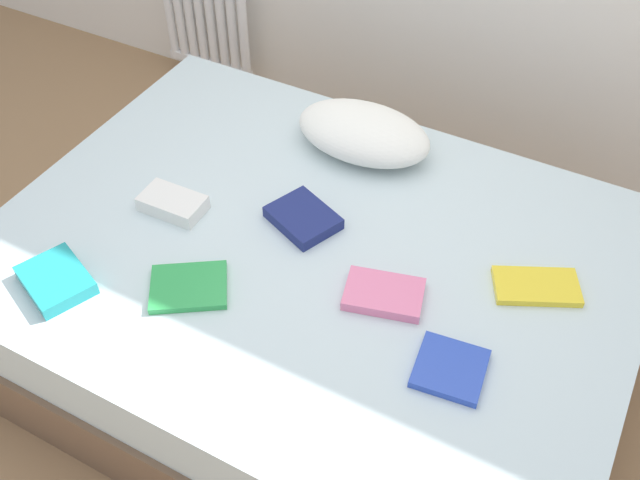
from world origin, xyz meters
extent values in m
plane|color=#93704C|center=(0.00, 0.00, 0.00)|extent=(8.00, 8.00, 0.00)
cube|color=brown|center=(0.00, 0.00, 0.14)|extent=(2.00, 1.50, 0.28)
cube|color=silver|center=(0.00, 0.00, 0.39)|extent=(1.96, 1.46, 0.22)
cylinder|color=white|center=(-1.46, 1.20, 0.37)|extent=(0.04, 0.04, 0.53)
cylinder|color=white|center=(-1.40, 1.20, 0.37)|extent=(0.04, 0.04, 0.53)
cylinder|color=white|center=(-1.33, 1.20, 0.37)|extent=(0.04, 0.04, 0.53)
cylinder|color=white|center=(-1.27, 1.20, 0.37)|extent=(0.04, 0.04, 0.53)
cylinder|color=white|center=(-1.21, 1.20, 0.37)|extent=(0.04, 0.04, 0.53)
cylinder|color=white|center=(-1.15, 1.20, 0.37)|extent=(0.04, 0.04, 0.53)
cylinder|color=white|center=(-1.09, 1.20, 0.37)|extent=(0.04, 0.04, 0.53)
cylinder|color=white|center=(-1.03, 1.20, 0.37)|extent=(0.04, 0.04, 0.53)
cube|color=white|center=(-1.24, 1.20, 0.12)|extent=(0.48, 0.04, 0.04)
ellipsoid|color=white|center=(-0.07, 0.50, 0.57)|extent=(0.48, 0.30, 0.15)
cube|color=#2847B7|center=(0.54, -0.23, 0.51)|extent=(0.20, 0.20, 0.02)
cube|color=white|center=(-0.48, -0.07, 0.53)|extent=(0.21, 0.13, 0.05)
cube|color=yellow|center=(0.66, 0.15, 0.51)|extent=(0.28, 0.23, 0.02)
cube|color=green|center=(-0.23, -0.32, 0.51)|extent=(0.28, 0.27, 0.02)
cube|color=pink|center=(0.28, -0.09, 0.52)|extent=(0.25, 0.20, 0.03)
cube|color=teal|center=(-0.58, -0.49, 0.52)|extent=(0.26, 0.24, 0.04)
cube|color=navy|center=(-0.08, 0.08, 0.52)|extent=(0.26, 0.23, 0.04)
camera|label=1|loc=(0.75, -1.35, 2.10)|focal=40.42mm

